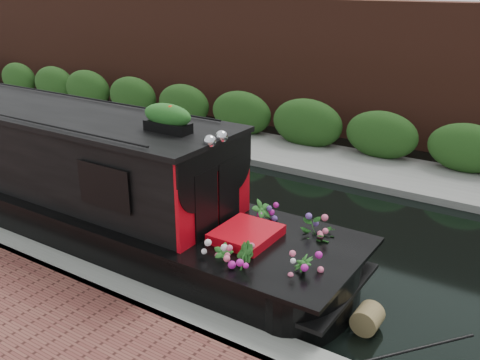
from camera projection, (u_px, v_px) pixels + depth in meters
The scene contains 7 objects.
ground at pixel (196, 209), 11.32m from camera, with size 80.00×80.00×0.00m, color black.
near_bank_coping at pixel (72, 277), 8.74m from camera, with size 40.00×0.60×0.50m, color gray.
far_bank_path at pixel (290, 157), 14.60m from camera, with size 40.00×2.40×0.34m, color slate.
far_hedge at pixel (305, 149), 15.30m from camera, with size 40.00×1.10×2.80m, color #214717.
far_brick_wall at pixel (335, 132), 16.94m from camera, with size 40.00×1.00×8.00m, color #4C2419.
narrowboat at pixel (38, 175), 10.67m from camera, with size 12.79×2.28×3.01m.
rope_fender at pixel (367, 319), 7.35m from camera, with size 0.38×0.38×0.39m, color olive.
Camera 1 is at (6.48, -8.15, 4.58)m, focal length 40.00 mm.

